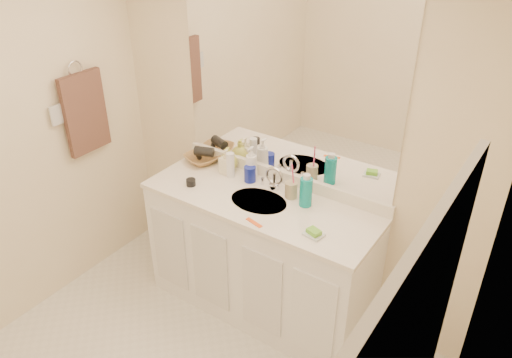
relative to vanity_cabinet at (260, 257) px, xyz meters
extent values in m
cube|color=#FEEBC7|center=(0.00, 0.28, 0.77)|extent=(2.60, 0.02, 2.40)
cube|color=white|center=(0.00, 0.00, 0.00)|extent=(1.50, 0.55, 0.85)
cube|color=white|center=(0.00, 0.00, 0.44)|extent=(1.52, 0.57, 0.03)
cube|color=white|center=(0.00, 0.26, 0.50)|extent=(1.52, 0.03, 0.08)
cylinder|color=beige|center=(0.00, -0.02, 0.44)|extent=(0.37, 0.37, 0.02)
cylinder|color=silver|center=(0.00, 0.16, 0.51)|extent=(0.02, 0.02, 0.11)
cube|color=white|center=(0.00, 0.27, 1.14)|extent=(1.48, 0.01, 1.20)
cylinder|color=#17249F|center=(-0.18, 0.15, 0.51)|extent=(0.09, 0.09, 0.11)
cylinder|color=tan|center=(0.14, 0.13, 0.51)|extent=(0.10, 0.10, 0.10)
cylinder|color=#FF437A|center=(0.15, 0.13, 0.60)|extent=(0.02, 0.03, 0.18)
cylinder|color=#0C9699|center=(0.26, 0.10, 0.55)|extent=(0.10, 0.10, 0.18)
cube|color=silver|center=(0.45, -0.14, 0.46)|extent=(0.12, 0.10, 0.01)
cube|color=#6CC430|center=(0.45, -0.14, 0.48)|extent=(0.09, 0.07, 0.03)
cube|color=#FF5A1A|center=(0.11, -0.23, 0.46)|extent=(0.12, 0.05, 0.00)
cylinder|color=black|center=(-0.47, -0.11, 0.48)|extent=(0.07, 0.07, 0.04)
cylinder|color=white|center=(-0.33, 0.13, 0.54)|extent=(0.06, 0.06, 0.17)
imported|color=white|center=(-0.20, 0.20, 0.57)|extent=(0.09, 0.09, 0.22)
imported|color=#FDF5CE|center=(-0.38, 0.15, 0.54)|extent=(0.08, 0.08, 0.17)
imported|color=#D1D553|center=(-0.39, 0.19, 0.54)|extent=(0.14, 0.14, 0.17)
imported|color=olive|center=(-0.61, 0.18, 0.48)|extent=(0.29, 0.29, 0.06)
cylinder|color=black|center=(-0.59, 0.18, 0.54)|extent=(0.15, 0.11, 0.07)
torus|color=silver|center=(-1.27, -0.25, 1.12)|extent=(0.01, 0.11, 0.11)
cube|color=#3B261F|center=(-1.25, -0.25, 0.82)|extent=(0.04, 0.32, 0.55)
cube|color=silver|center=(-1.27, -0.45, 0.88)|extent=(0.01, 0.08, 0.13)
camera|label=1|loc=(1.45, -2.18, 2.12)|focal=35.00mm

